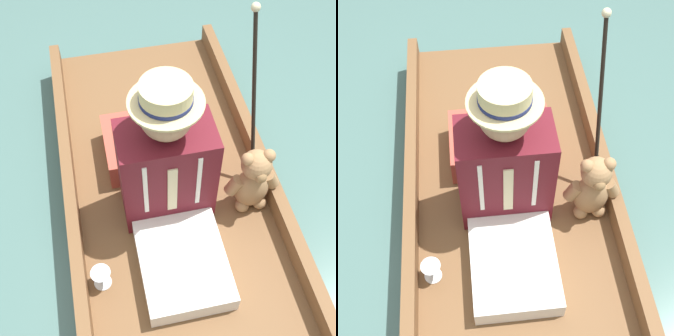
{
  "view_description": "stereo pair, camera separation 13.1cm",
  "coord_description": "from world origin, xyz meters",
  "views": [
    {
      "loc": [
        0.3,
        1.31,
        2.2
      ],
      "look_at": [
        0.04,
        0.07,
        0.5
      ],
      "focal_mm": 50.0,
      "sensor_mm": 36.0,
      "label": 1
    },
    {
      "loc": [
        0.17,
        1.33,
        2.2
      ],
      "look_at": [
        0.04,
        0.07,
        0.5
      ],
      "focal_mm": 50.0,
      "sensor_mm": 36.0,
      "label": 2
    }
  ],
  "objects": [
    {
      "name": "wine_glass",
      "position": [
        0.42,
        0.39,
        0.21
      ],
      "size": [
        0.09,
        0.09,
        0.11
      ],
      "color": "silver",
      "rests_on": "punt_boat"
    },
    {
      "name": "ground_plane",
      "position": [
        0.0,
        0.0,
        0.0
      ],
      "size": [
        16.0,
        16.0,
        0.0
      ],
      "primitive_type": "plane",
      "color": "#476B66"
    },
    {
      "name": "teddy_bear",
      "position": [
        -0.39,
        0.11,
        0.32
      ],
      "size": [
        0.28,
        0.17,
        0.41
      ],
      "color": "#9E754C",
      "rests_on": "punt_boat"
    },
    {
      "name": "punt_boat",
      "position": [
        0.0,
        0.0,
        0.08
      ],
      "size": [
        1.09,
        2.48,
        0.25
      ],
      "color": "brown",
      "rests_on": "ground_plane"
    },
    {
      "name": "walking_cane",
      "position": [
        -0.44,
        -0.21,
        0.64
      ],
      "size": [
        0.04,
        0.37,
        0.89
      ],
      "color": "black",
      "rests_on": "punt_boat"
    },
    {
      "name": "seated_person",
      "position": [
        0.04,
        0.11,
        0.44
      ],
      "size": [
        0.44,
        0.77,
        0.84
      ],
      "rotation": [
        0.0,
        0.0,
        0.09
      ],
      "color": "white",
      "rests_on": "punt_boat"
    },
    {
      "name": "seat_cushion",
      "position": [
        0.02,
        -0.32,
        0.22
      ],
      "size": [
        0.56,
        0.39,
        0.17
      ],
      "color": "#B24738",
      "rests_on": "punt_boat"
    }
  ]
}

